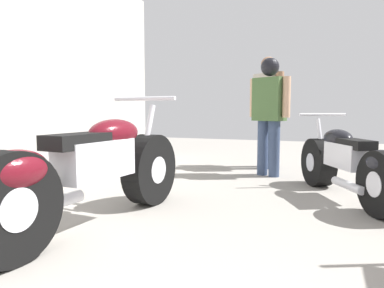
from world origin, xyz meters
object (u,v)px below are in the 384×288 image
object	(u,v)px
mechanic_with_helmet	(269,106)
motorcycle_black_naked	(348,165)
mechanic_in_blue	(268,106)
motorcycle_maroon_cruiser	(91,172)

from	to	relation	value
mechanic_with_helmet	motorcycle_black_naked	bearing A→B (deg)	-47.77
motorcycle_black_naked	mechanic_with_helmet	bearing A→B (deg)	132.23
mechanic_in_blue	mechanic_with_helmet	xyz separation A→B (m)	(0.14, -0.71, -0.01)
motorcycle_maroon_cruiser	motorcycle_black_naked	size ratio (longest dim) A/B	1.25
motorcycle_maroon_cruiser	motorcycle_black_naked	world-z (taller)	motorcycle_maroon_cruiser
motorcycle_maroon_cruiser	mechanic_with_helmet	world-z (taller)	mechanic_with_helmet
motorcycle_black_naked	motorcycle_maroon_cruiser	bearing A→B (deg)	-138.15
motorcycle_maroon_cruiser	mechanic_in_blue	distance (m)	3.59
motorcycle_black_naked	mechanic_in_blue	size ratio (longest dim) A/B	1.02
mechanic_in_blue	mechanic_with_helmet	world-z (taller)	mechanic_in_blue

